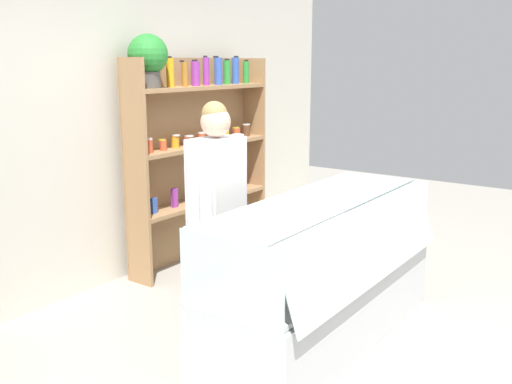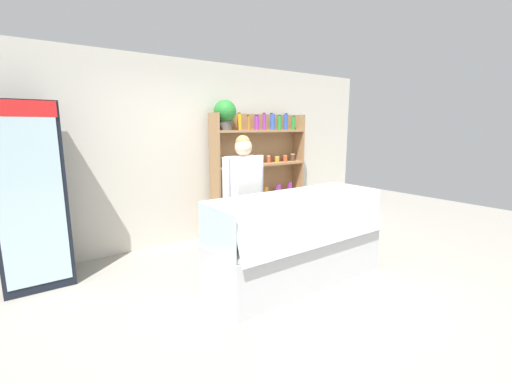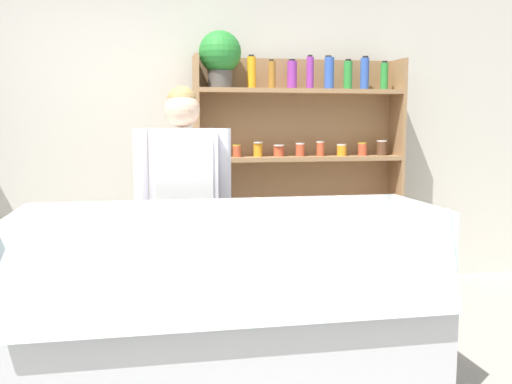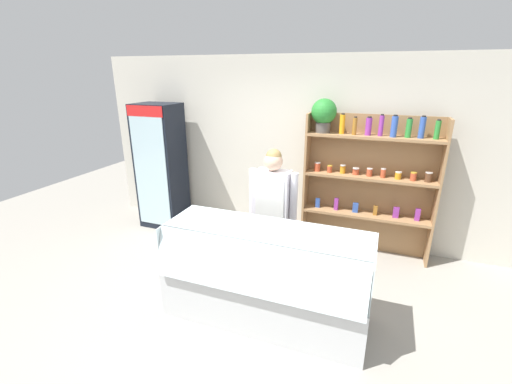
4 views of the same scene
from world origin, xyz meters
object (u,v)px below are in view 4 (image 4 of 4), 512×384
drinks_fridge (161,167)px  shelving_unit (360,167)px  shop_clerk (273,205)px  deli_display_case (265,291)px

drinks_fridge → shelving_unit: bearing=3.6°
shelving_unit → shop_clerk: bearing=-130.0°
shop_clerk → drinks_fridge: bearing=158.3°
deli_display_case → shop_clerk: shop_clerk is taller
deli_display_case → shop_clerk: bearing=103.1°
shelving_unit → shop_clerk: size_ratio=1.30×
shelving_unit → shop_clerk: (-0.89, -1.07, -0.28)m
deli_display_case → shop_clerk: 1.03m
shelving_unit → deli_display_case: shelving_unit is taller
drinks_fridge → shop_clerk: bearing=-21.7°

